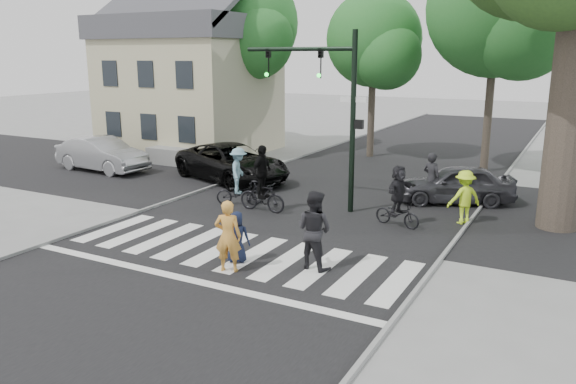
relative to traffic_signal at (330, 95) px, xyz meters
The scene contains 23 objects.
ground 7.33m from the traffic_signal, 93.27° to the right, with size 120.00×120.00×0.00m, color gray.
road_stem 4.09m from the traffic_signal, 106.46° to the right, with size 10.00×70.00×0.01m, color black.
road_cross 4.31m from the traffic_signal, 101.11° to the left, with size 70.00×10.00×0.01m, color black.
curb_left 6.74m from the traffic_signal, 167.50° to the right, with size 0.10×70.00×0.10m, color gray.
curb_right 6.19m from the traffic_signal, 14.31° to the right, with size 0.10×70.00×0.10m, color gray.
crosswalk 6.78m from the traffic_signal, 93.66° to the right, with size 10.00×3.85×0.01m.
traffic_signal is the anchor object (origin of this frame).
bg_tree_0 17.31m from the traffic_signal, 145.17° to the left, with size 5.46×5.20×8.97m.
bg_tree_1 13.26m from the traffic_signal, 134.31° to the left, with size 6.09×5.80×9.80m.
bg_tree_2 10.80m from the traffic_signal, 101.45° to the left, with size 5.04×4.80×8.40m.
bg_tree_3 10.35m from the traffic_signal, 66.46° to the left, with size 6.30×6.00×10.20m.
house 14.17m from the traffic_signal, 146.70° to the left, with size 8.40×8.10×8.82m.
pedestrian_woman 7.14m from the traffic_signal, 87.85° to the right, with size 0.66×0.43×1.81m, color gold.
pedestrian_child 6.68m from the traffic_signal, 89.16° to the right, with size 0.66×0.43×1.35m, color black.
pedestrian_adult 6.34m from the traffic_signal, 69.28° to the right, with size 0.97×0.76×2.00m, color black.
cyclist_left 4.37m from the traffic_signal, 161.02° to the right, with size 1.72×1.21×2.06m.
cyclist_mid 3.75m from the traffic_signal, 143.00° to the right, with size 1.76×1.07×2.29m.
cyclist_right 4.19m from the traffic_signal, 17.31° to the right, with size 1.61×1.49×1.94m.
car_suv 6.64m from the traffic_signal, 158.18° to the left, with size 2.60×5.64×1.57m, color black.
car_silver 12.35m from the traffic_signal, behind, with size 1.64×4.71×1.55m, color #A1A2A5.
car_grey 5.69m from the traffic_signal, 38.10° to the left, with size 1.65×4.10×1.40m, color #37373C.
bystander_hivis 5.45m from the traffic_signal, ahead, with size 1.11×0.64×1.72m, color #CEFF26.
bystander_dark 4.82m from the traffic_signal, 38.64° to the left, with size 0.68×0.45×1.86m, color black.
Camera 1 is at (8.06, -11.05, 5.18)m, focal length 35.00 mm.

